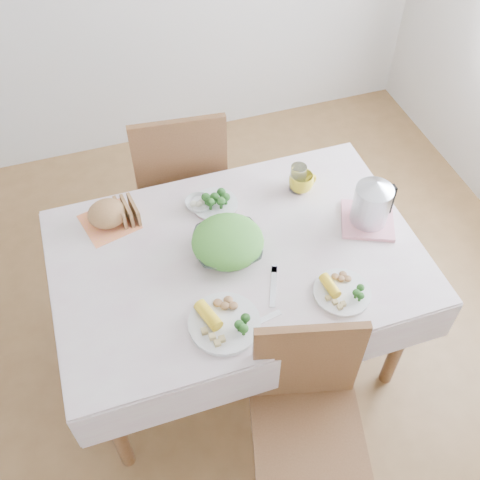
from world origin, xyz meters
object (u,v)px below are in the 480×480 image
object	(u,v)px
dining_table	(237,306)
chair_far	(180,182)
yellow_mug	(301,182)
salad_bowl	(228,246)
electric_kettle	(372,202)
dinner_plate_left	(224,324)
chair_near	(309,437)
dinner_plate_right	(342,292)

from	to	relation	value
dining_table	chair_far	world-z (taller)	chair_far
yellow_mug	salad_bowl	bearing A→B (deg)	-149.85
chair_far	electric_kettle	bearing A→B (deg)	134.93
dining_table	yellow_mug	xyz separation A→B (m)	(0.39, 0.27, 0.43)
chair_far	dinner_plate_left	world-z (taller)	chair_far
chair_far	salad_bowl	distance (m)	0.85
salad_bowl	dinner_plate_left	size ratio (longest dim) A/B	1.03
electric_kettle	dinner_plate_left	bearing A→B (deg)	-175.80
chair_near	dinner_plate_left	world-z (taller)	chair_near
salad_bowl	yellow_mug	distance (m)	0.49
chair_near	salad_bowl	distance (m)	0.80
yellow_mug	electric_kettle	bearing A→B (deg)	-54.24
chair_near	yellow_mug	xyz separation A→B (m)	(0.34, 0.97, 0.34)
dining_table	electric_kettle	xyz separation A→B (m)	(0.59, -0.01, 0.51)
chair_far	dinner_plate_right	size ratio (longest dim) A/B	4.56
chair_near	dinner_plate_right	distance (m)	0.56
chair_far	yellow_mug	distance (m)	0.78
dining_table	dinner_plate_left	bearing A→B (deg)	-115.77
dining_table	dinner_plate_left	world-z (taller)	dinner_plate_left
chair_far	dinner_plate_right	xyz separation A→B (m)	(0.39, -1.12, 0.31)
chair_far	electric_kettle	size ratio (longest dim) A/B	4.66
dining_table	yellow_mug	bearing A→B (deg)	34.47
chair_far	yellow_mug	size ratio (longest dim) A/B	9.16
dinner_plate_right	yellow_mug	xyz separation A→B (m)	(0.07, 0.59, 0.03)
electric_kettle	yellow_mug	bearing A→B (deg)	107.55
salad_bowl	dinner_plate_left	xyz separation A→B (m)	(-0.12, -0.33, -0.02)
chair_near	chair_far	xyz separation A→B (m)	(-0.12, 1.50, 0.00)
chair_near	chair_far	size ratio (longest dim) A/B	0.91
salad_bowl	yellow_mug	bearing A→B (deg)	30.15
dinner_plate_left	chair_near	bearing A→B (deg)	-62.27
chair_far	salad_bowl	xyz separation A→B (m)	(0.03, -0.78, 0.33)
chair_near	electric_kettle	world-z (taller)	electric_kettle
dinner_plate_right	dinner_plate_left	bearing A→B (deg)	179.09
chair_near	salad_bowl	xyz separation A→B (m)	(-0.09, 0.72, 0.33)
dining_table	salad_bowl	world-z (taller)	salad_bowl
chair_near	dinner_plate_right	bearing A→B (deg)	69.19
yellow_mug	electric_kettle	distance (m)	0.35
dinner_plate_left	yellow_mug	xyz separation A→B (m)	(0.54, 0.58, 0.03)
chair_near	dinner_plate_left	size ratio (longest dim) A/B	3.45
dining_table	dinner_plate_right	distance (m)	0.60
dinner_plate_right	electric_kettle	xyz separation A→B (m)	(0.27, 0.31, 0.11)
dining_table	yellow_mug	size ratio (longest dim) A/B	12.51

